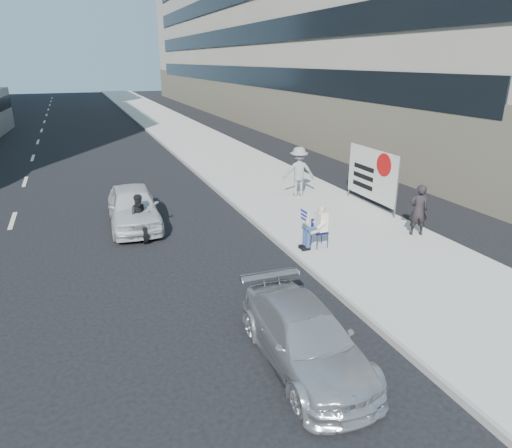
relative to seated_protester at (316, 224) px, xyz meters
name	(u,v)px	position (x,y,z in m)	size (l,w,h in m)	color
ground	(264,286)	(-2.29, -1.50, -0.87)	(160.00, 160.00, 0.00)	black
near_sidewalk	(205,145)	(1.71, 18.50, -0.80)	(5.00, 120.00, 0.15)	#ADAAA2
near_building	(302,8)	(14.71, 30.50, 9.13)	(14.00, 70.00, 20.00)	gray
seated_protester	(316,224)	(0.00, 0.00, 0.00)	(0.83, 1.11, 1.31)	navy
jogger	(299,172)	(1.99, 5.16, 0.29)	(1.30, 0.75, 2.02)	gray
pedestrian_woman	(418,210)	(3.51, -0.26, 0.10)	(0.60, 0.40, 1.66)	black
protest_banner	(372,174)	(3.89, 2.84, 0.53)	(0.08, 3.06, 2.20)	#4C4C4C
parked_sedan	(305,337)	(-2.79, -4.68, -0.31)	(1.57, 3.86, 1.12)	#A5A8AD
white_sedan_near	(133,206)	(-4.75, 4.36, -0.18)	(1.64, 4.07, 1.39)	silver
motorcycle	(141,218)	(-4.67, 3.21, -0.24)	(0.69, 2.04, 1.42)	black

